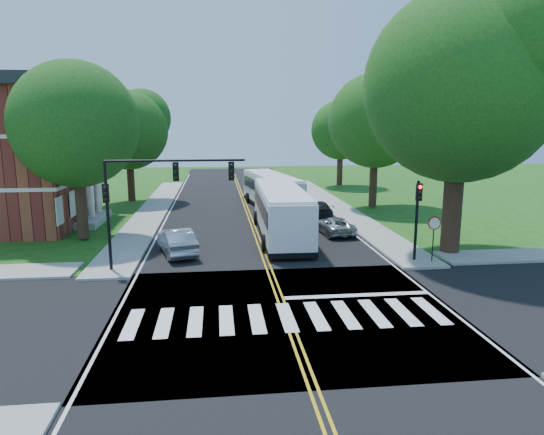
{
  "coord_description": "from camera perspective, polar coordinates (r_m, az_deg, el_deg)",
  "views": [
    {
      "loc": [
        -2.67,
        -18.5,
        7.55
      ],
      "look_at": [
        0.39,
        8.07,
        2.4
      ],
      "focal_mm": 32.0,
      "sensor_mm": 36.0,
      "label": 1
    }
  ],
  "objects": [
    {
      "name": "bus_lead",
      "position": [
        32.91,
        1.02,
        0.8
      ],
      "size": [
        3.35,
        12.98,
        3.35
      ],
      "rotation": [
        0.0,
        0.0,
        3.12
      ],
      "color": "white",
      "rests_on": "road"
    },
    {
      "name": "tree_west_far",
      "position": [
        49.21,
        -16.57,
        9.81
      ],
      "size": [
        7.6,
        7.6,
        10.67
      ],
      "color": "#352515",
      "rests_on": "ground"
    },
    {
      "name": "edge_line_e",
      "position": [
        42.27,
        6.48,
        0.56
      ],
      "size": [
        0.12,
        70.0,
        0.01
      ],
      "primitive_type": "cube",
      "color": "silver",
      "rests_on": "road"
    },
    {
      "name": "bus_follow",
      "position": [
        43.8,
        -0.08,
        3.17
      ],
      "size": [
        4.42,
        12.32,
        3.12
      ],
      "rotation": [
        0.0,
        0.0,
        3.29
      ],
      "color": "white",
      "rests_on": "road"
    },
    {
      "name": "signal_ne",
      "position": [
        27.58,
        16.74,
        0.87
      ],
      "size": [
        0.3,
        0.46,
        4.4
      ],
      "color": "black",
      "rests_on": "ground"
    },
    {
      "name": "cross_road",
      "position": [
        20.15,
        1.54,
        -11.08
      ],
      "size": [
        60.0,
        12.0,
        0.01
      ],
      "primitive_type": "cube",
      "color": "black",
      "rests_on": "ground"
    },
    {
      "name": "signal_nw",
      "position": [
        25.33,
        -13.77,
        3.4
      ],
      "size": [
        7.15,
        0.46,
        5.66
      ],
      "color": "black",
      "rests_on": "ground"
    },
    {
      "name": "tree_ne_big",
      "position": [
        29.89,
        21.34,
        14.16
      ],
      "size": [
        10.8,
        10.8,
        14.91
      ],
      "color": "#352515",
      "rests_on": "ground"
    },
    {
      "name": "dark_sedan",
      "position": [
        40.22,
        5.34,
        1.01
      ],
      "size": [
        2.07,
        4.64,
        1.32
      ],
      "primitive_type": "imported",
      "rotation": [
        0.0,
        0.0,
        3.19
      ],
      "color": "black",
      "rests_on": "road"
    },
    {
      "name": "edge_line_w",
      "position": [
        41.4,
        -12.19,
        0.17
      ],
      "size": [
        0.12,
        70.0,
        0.01
      ],
      "primitive_type": "cube",
      "color": "silver",
      "rests_on": "road"
    },
    {
      "name": "stop_bar",
      "position": [
        22.33,
        9.99,
        -8.99
      ],
      "size": [
        6.6,
        0.4,
        0.01
      ],
      "primitive_type": "cube",
      "color": "silver",
      "rests_on": "road"
    },
    {
      "name": "sidewalk_nw",
      "position": [
        44.49,
        -13.75,
        0.91
      ],
      "size": [
        2.6,
        40.0,
        0.15
      ],
      "primitive_type": "cube",
      "color": "gray",
      "rests_on": "ground"
    },
    {
      "name": "center_line",
      "position": [
        41.28,
        -2.75,
        0.37
      ],
      "size": [
        0.36,
        70.0,
        0.01
      ],
      "primitive_type": "cube",
      "color": "gold",
      "rests_on": "road"
    },
    {
      "name": "hatchback",
      "position": [
        29.08,
        -11.14,
        -2.76
      ],
      "size": [
        2.83,
        4.96,
        1.55
      ],
      "primitive_type": "imported",
      "rotation": [
        0.0,
        0.0,
        3.41
      ],
      "color": "#A5A8AC",
      "rests_on": "road"
    },
    {
      "name": "sidewalk_ne",
      "position": [
        45.48,
        7.48,
        1.35
      ],
      "size": [
        2.6,
        40.0,
        0.15
      ],
      "primitive_type": "cube",
      "color": "gray",
      "rests_on": "ground"
    },
    {
      "name": "tree_west_near",
      "position": [
        33.68,
        -22.13,
        10.08
      ],
      "size": [
        8.0,
        8.0,
        11.4
      ],
      "color": "#352515",
      "rests_on": "ground"
    },
    {
      "name": "suv",
      "position": [
        34.1,
        7.34,
        -0.93
      ],
      "size": [
        2.38,
        4.47,
        1.19
      ],
      "primitive_type": "imported",
      "rotation": [
        0.0,
        0.0,
        3.24
      ],
      "color": "#B9BBC1",
      "rests_on": "road"
    },
    {
      "name": "tree_east_mid",
      "position": [
        44.8,
        12.09,
        11.06
      ],
      "size": [
        8.4,
        8.4,
        11.93
      ],
      "color": "#352515",
      "rests_on": "ground"
    },
    {
      "name": "stop_sign",
      "position": [
        27.67,
        18.53,
        -1.18
      ],
      "size": [
        0.76,
        0.08,
        2.53
      ],
      "color": "black",
      "rests_on": "ground"
    },
    {
      "name": "road",
      "position": [
        37.36,
        -2.34,
        -0.76
      ],
      "size": [
        14.0,
        96.0,
        0.01
      ],
      "primitive_type": "cube",
      "color": "black",
      "rests_on": "ground"
    },
    {
      "name": "ground",
      "position": [
        20.16,
        1.54,
        -11.1
      ],
      "size": [
        140.0,
        140.0,
        0.0
      ],
      "primitive_type": "plane",
      "color": "#1B4812",
      "rests_on": "ground"
    },
    {
      "name": "crosswalk",
      "position": [
        19.69,
        1.75,
        -11.6
      ],
      "size": [
        12.6,
        3.0,
        0.01
      ],
      "primitive_type": "cube",
      "color": "silver",
      "rests_on": "road"
    },
    {
      "name": "tree_east_far",
      "position": [
        60.44,
        8.09,
        10.14
      ],
      "size": [
        7.2,
        7.2,
        10.34
      ],
      "color": "#352515",
      "rests_on": "ground"
    }
  ]
}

